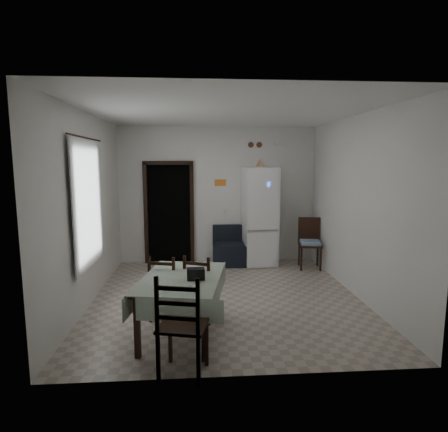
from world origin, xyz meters
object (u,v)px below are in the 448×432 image
at_px(dining_chair_near_head, 183,324).
at_px(fridge, 260,216).
at_px(dining_table, 182,306).
at_px(dining_chair_far_left, 166,286).
at_px(navy_seat, 229,246).
at_px(corner_chair, 310,244).
at_px(dining_chair_far_right, 201,287).

bearing_deg(dining_chair_near_head, fridge, -96.80).
relative_size(dining_table, dining_chair_far_left, 1.56).
bearing_deg(navy_seat, fridge, 1.02).
bearing_deg(fridge, corner_chair, -28.04).
bearing_deg(dining_chair_far_left, corner_chair, -125.46).
height_order(dining_table, dining_chair_far_left, dining_chair_far_left).
distance_m(corner_chair, dining_chair_far_left, 3.55).
bearing_deg(dining_chair_far_right, dining_chair_far_left, 15.08).
bearing_deg(dining_chair_near_head, dining_table, -74.22).
xyz_separation_m(navy_seat, dining_table, (-0.87, -3.19, -0.03)).
height_order(dining_chair_far_left, dining_chair_near_head, dining_chair_near_head).
bearing_deg(dining_chair_far_left, dining_chair_near_head, 116.01).
bearing_deg(navy_seat, dining_table, -104.28).
xyz_separation_m(navy_seat, dining_chair_near_head, (-0.83, -4.10, 0.14)).
xyz_separation_m(fridge, dining_chair_far_left, (-1.75, -2.67, -0.57)).
distance_m(dining_table, dining_chair_far_right, 0.53).
xyz_separation_m(navy_seat, corner_chair, (1.62, -0.40, 0.11)).
bearing_deg(dining_table, navy_seat, 84.47).
height_order(navy_seat, dining_chair_far_right, dining_chair_far_right).
bearing_deg(corner_chair, dining_chair_near_head, -114.59).
relative_size(fridge, dining_table, 1.43).
bearing_deg(dining_chair_far_left, dining_chair_far_right, -172.08).
distance_m(corner_chair, dining_chair_near_head, 4.43).
height_order(fridge, dining_table, fridge).
height_order(dining_table, dining_chair_far_right, dining_chair_far_right).
distance_m(fridge, dining_chair_far_left, 3.25).
bearing_deg(dining_chair_far_right, dining_table, 83.58).
bearing_deg(dining_chair_near_head, navy_seat, -88.47).
height_order(navy_seat, dining_table, navy_seat).
bearing_deg(dining_chair_near_head, dining_chair_far_right, -85.43).
height_order(fridge, dining_chair_near_head, fridge).
height_order(fridge, navy_seat, fridge).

